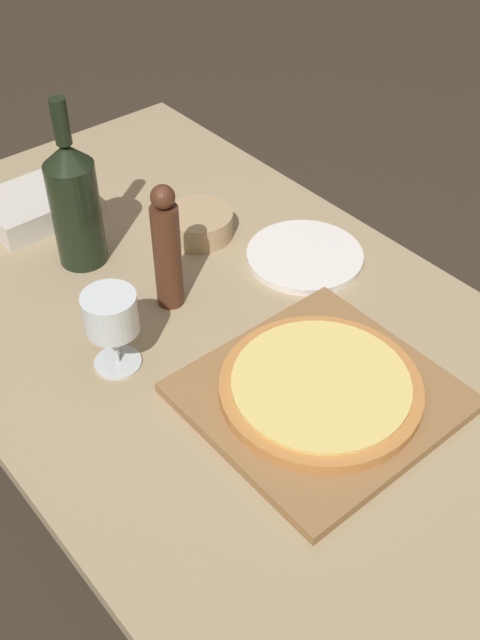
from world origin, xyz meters
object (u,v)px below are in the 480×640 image
object	(u,v)px
wine_bottle	(75,202)
small_bowl	(199,224)
wine_glass	(111,316)
pepper_mill	(167,250)
pizza	(321,387)

from	to	relation	value
wine_bottle	small_bowl	distance (m)	0.25
wine_glass	small_bowl	distance (m)	0.38
wine_bottle	pepper_mill	size ratio (longest dim) A/B	1.36
wine_bottle	pepper_mill	bearing A→B (deg)	-75.61
pepper_mill	small_bowl	distance (m)	0.22
wine_bottle	wine_glass	distance (m)	0.29
small_bowl	pepper_mill	bearing A→B (deg)	-141.57
wine_bottle	wine_glass	bearing A→B (deg)	-110.54
pizza	small_bowl	xyz separation A→B (m)	(0.12, 0.46, -0.00)
pizza	wine_bottle	distance (m)	0.55
pepper_mill	small_bowl	xyz separation A→B (m)	(0.16, 0.13, -0.09)
pizza	pepper_mill	bearing A→B (deg)	96.44
wine_glass	pizza	bearing A→B (deg)	-53.75
pizza	wine_glass	world-z (taller)	wine_glass
small_bowl	wine_bottle	bearing A→B (deg)	160.20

